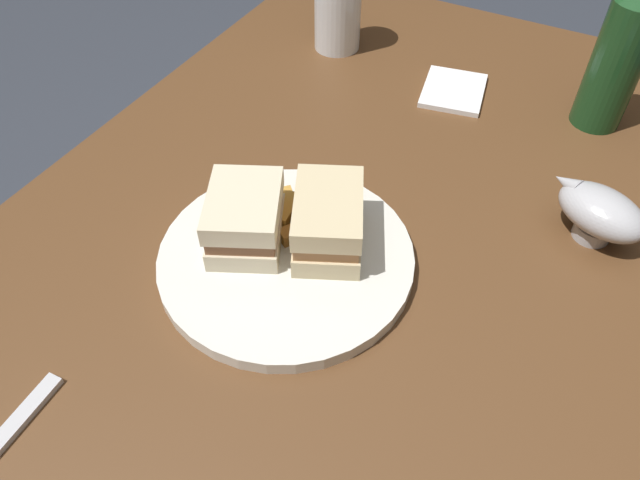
{
  "coord_description": "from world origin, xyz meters",
  "views": [
    {
      "loc": [
        -0.42,
        -0.18,
        1.28
      ],
      "look_at": [
        -0.02,
        0.03,
        0.79
      ],
      "focal_mm": 33.41,
      "sensor_mm": 36.0,
      "label": 1
    }
  ],
  "objects_px": {
    "sandwich_half_right": "(245,218)",
    "napkin": "(453,91)",
    "sandwich_half_left": "(328,221)",
    "cider_bottle": "(621,53)",
    "plate": "(286,258)",
    "pint_glass": "(338,7)",
    "gravy_boat": "(600,211)"
  },
  "relations": [
    {
      "from": "cider_bottle",
      "to": "napkin",
      "type": "bearing_deg",
      "value": 97.45
    },
    {
      "from": "sandwich_half_right",
      "to": "pint_glass",
      "type": "distance_m",
      "value": 0.47
    },
    {
      "from": "plate",
      "to": "pint_glass",
      "type": "xyz_separation_m",
      "value": [
        0.46,
        0.17,
        0.06
      ]
    },
    {
      "from": "plate",
      "to": "cider_bottle",
      "type": "bearing_deg",
      "value": -30.09
    },
    {
      "from": "sandwich_half_right",
      "to": "cider_bottle",
      "type": "height_order",
      "value": "cider_bottle"
    },
    {
      "from": "napkin",
      "to": "cider_bottle",
      "type": "bearing_deg",
      "value": -82.55
    },
    {
      "from": "gravy_boat",
      "to": "pint_glass",
      "type": "bearing_deg",
      "value": 61.69
    },
    {
      "from": "pint_glass",
      "to": "gravy_boat",
      "type": "xyz_separation_m",
      "value": [
        -0.25,
        -0.46,
        -0.03
      ]
    },
    {
      "from": "sandwich_half_right",
      "to": "gravy_boat",
      "type": "relative_size",
      "value": 1.01
    },
    {
      "from": "pint_glass",
      "to": "cider_bottle",
      "type": "bearing_deg",
      "value": -91.79
    },
    {
      "from": "sandwich_half_left",
      "to": "napkin",
      "type": "relative_size",
      "value": 1.21
    },
    {
      "from": "cider_bottle",
      "to": "napkin",
      "type": "xyz_separation_m",
      "value": [
        -0.03,
        0.2,
        -0.11
      ]
    },
    {
      "from": "sandwich_half_right",
      "to": "napkin",
      "type": "distance_m",
      "value": 0.43
    },
    {
      "from": "gravy_boat",
      "to": "napkin",
      "type": "xyz_separation_m",
      "value": [
        0.21,
        0.24,
        -0.04
      ]
    },
    {
      "from": "plate",
      "to": "sandwich_half_right",
      "type": "bearing_deg",
      "value": 91.25
    },
    {
      "from": "sandwich_half_right",
      "to": "gravy_boat",
      "type": "distance_m",
      "value": 0.4
    },
    {
      "from": "sandwich_half_left",
      "to": "cider_bottle",
      "type": "xyz_separation_m",
      "value": [
        0.41,
        -0.22,
        0.06
      ]
    },
    {
      "from": "cider_bottle",
      "to": "napkin",
      "type": "height_order",
      "value": "cider_bottle"
    },
    {
      "from": "gravy_boat",
      "to": "sandwich_half_left",
      "type": "bearing_deg",
      "value": 122.89
    },
    {
      "from": "plate",
      "to": "sandwich_half_right",
      "type": "relative_size",
      "value": 2.26
    },
    {
      "from": "napkin",
      "to": "plate",
      "type": "bearing_deg",
      "value": 172.75
    },
    {
      "from": "sandwich_half_left",
      "to": "cider_bottle",
      "type": "distance_m",
      "value": 0.47
    },
    {
      "from": "plate",
      "to": "pint_glass",
      "type": "relative_size",
      "value": 1.8
    },
    {
      "from": "plate",
      "to": "cider_bottle",
      "type": "height_order",
      "value": "cider_bottle"
    },
    {
      "from": "cider_bottle",
      "to": "sandwich_half_right",
      "type": "bearing_deg",
      "value": 145.36
    },
    {
      "from": "plate",
      "to": "sandwich_half_left",
      "type": "xyz_separation_m",
      "value": [
        0.04,
        -0.03,
        0.04
      ]
    },
    {
      "from": "sandwich_half_left",
      "to": "sandwich_half_right",
      "type": "relative_size",
      "value": 1.04
    },
    {
      "from": "gravy_boat",
      "to": "napkin",
      "type": "distance_m",
      "value": 0.32
    },
    {
      "from": "sandwich_half_left",
      "to": "cider_bottle",
      "type": "relative_size",
      "value": 0.49
    },
    {
      "from": "pint_glass",
      "to": "cider_bottle",
      "type": "height_order",
      "value": "cider_bottle"
    },
    {
      "from": "sandwich_half_left",
      "to": "sandwich_half_right",
      "type": "height_order",
      "value": "sandwich_half_left"
    },
    {
      "from": "plate",
      "to": "sandwich_half_left",
      "type": "bearing_deg",
      "value": -41.8
    }
  ]
}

